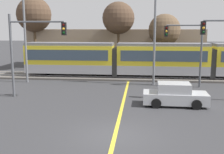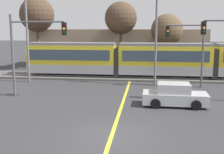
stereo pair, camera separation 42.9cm
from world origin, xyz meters
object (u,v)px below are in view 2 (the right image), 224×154
Objects in this scene: traffic_light_far_right at (190,44)px; traffic_light_mid_left at (31,43)px; sedan_crossing at (175,95)px; bare_tree_far_west at (37,15)px; bare_tree_east at (167,30)px; street_lamp_centre at (158,23)px; street_lamp_west at (29,25)px; bare_tree_west at (121,18)px; light_rail_tram at (164,59)px.

traffic_light_mid_left is (-12.04, -4.88, 0.24)m from traffic_light_far_right.
bare_tree_far_west reaches higher than sedan_crossing.
bare_tree_east is (0.32, 14.27, 4.16)m from sedan_crossing.
bare_tree_east is at bearing 50.73° from traffic_light_mid_left.
street_lamp_centre is at bearing -29.48° from bare_tree_far_west.
bare_tree_far_west is (-2.38, 8.07, 1.30)m from street_lamp_west.
traffic_light_mid_left is at bearing -65.79° from street_lamp_west.
bare_tree_east is at bearing -2.45° from bare_tree_far_west.
sedan_crossing is at bearing -28.12° from street_lamp_west.
bare_tree_west is at bearing 129.24° from traffic_light_far_right.
traffic_light_far_right is at bearing -27.44° from bare_tree_far_west.
light_rail_tram is at bearing 115.09° from traffic_light_far_right.
street_lamp_centre reaches higher than traffic_light_far_right.
street_lamp_west reaches higher than sedan_crossing.
sedan_crossing is 16.11m from bare_tree_west.
street_lamp_west is at bearing -179.96° from street_lamp_centre.
bare_tree_far_west is at bearing 176.52° from bare_tree_west.
bare_tree_west is at bearing 179.54° from bare_tree_east.
street_lamp_west is 8.52m from bare_tree_far_west.
sedan_crossing is 15.29m from street_lamp_west.
street_lamp_centre reaches higher than sedan_crossing.
traffic_light_far_right is 0.85× the size of bare_tree_east.
traffic_light_far_right is 0.59× the size of street_lamp_west.
street_lamp_west is at bearing 151.88° from sedan_crossing.
traffic_light_mid_left is at bearing -70.29° from bare_tree_far_west.
street_lamp_west is 11.89m from street_lamp_centre.
light_rail_tram is at bearing 75.96° from street_lamp_centre.
traffic_light_far_right is at bearing -64.91° from light_rail_tram.
street_lamp_centre reaches higher than bare_tree_east.
street_lamp_west is 1.18× the size of bare_tree_west.
traffic_light_far_right is (1.72, 6.14, 3.07)m from sedan_crossing.
light_rail_tram is 7.62m from bare_tree_west.
street_lamp_centre reaches higher than light_rail_tram.
sedan_crossing is at bearing -44.46° from bare_tree_far_west.
bare_tree_far_west is at bearing 162.26° from light_rail_tram.
street_lamp_centre is at bearing -99.71° from bare_tree_east.
bare_tree_far_west reaches higher than light_rail_tram.
street_lamp_centre is (-0.95, 6.87, 4.79)m from sedan_crossing.
traffic_light_mid_left is (-10.32, 1.26, 3.30)m from sedan_crossing.
bare_tree_east is (0.46, 4.16, 2.81)m from light_rail_tram.
light_rail_tram is at bearing -17.74° from bare_tree_far_west.
light_rail_tram is 5.04m from bare_tree_east.
light_rail_tram is 2.85× the size of street_lamp_centre.
sedan_crossing is at bearing -6.94° from traffic_light_mid_left.
bare_tree_east is at bearing 99.79° from traffic_light_far_right.
street_lamp_centre is at bearing 30.91° from traffic_light_mid_left.
street_lamp_west is at bearing -150.61° from bare_tree_east.
bare_tree_far_west is at bearing 109.71° from traffic_light_mid_left.
light_rail_tram is 2.93× the size of street_lamp_west.
sedan_crossing is 7.08m from traffic_light_far_right.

